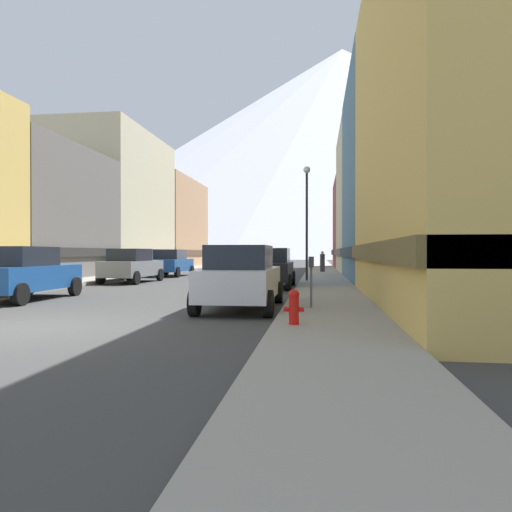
# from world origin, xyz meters

# --- Properties ---
(ground_plane) EXTENTS (400.00, 400.00, 0.00)m
(ground_plane) POSITION_xyz_m (0.00, 0.00, 0.00)
(ground_plane) COLOR #3B3B3B
(sidewalk_left) EXTENTS (2.50, 100.00, 0.15)m
(sidewalk_left) POSITION_xyz_m (-6.25, 35.00, 0.07)
(sidewalk_left) COLOR gray
(sidewalk_left) RESTS_ON ground
(sidewalk_right) EXTENTS (2.50, 100.00, 0.15)m
(sidewalk_right) POSITION_xyz_m (6.25, 35.00, 0.07)
(sidewalk_right) COLOR gray
(sidewalk_right) RESTS_ON ground
(storefront_left_1) EXTENTS (8.84, 10.18, 7.76)m
(storefront_left_1) POSITION_xyz_m (-11.77, 16.74, 3.74)
(storefront_left_1) COLOR #66605B
(storefront_left_1) RESTS_ON ground
(storefront_left_2) EXTENTS (9.25, 12.35, 11.27)m
(storefront_left_2) POSITION_xyz_m (-11.97, 28.03, 5.46)
(storefront_left_2) COLOR beige
(storefront_left_2) RESTS_ON ground
(storefront_left_3) EXTENTS (7.30, 13.23, 9.54)m
(storefront_left_3) POSITION_xyz_m (-11.00, 41.19, 4.61)
(storefront_left_3) COLOR tan
(storefront_left_3) RESTS_ON ground
(storefront_right_1) EXTENTS (8.59, 11.07, 11.05)m
(storefront_right_1) POSITION_xyz_m (11.64, 17.14, 5.35)
(storefront_right_1) COLOR slate
(storefront_right_1) RESTS_ON ground
(storefront_right_2) EXTENTS (6.65, 10.58, 10.85)m
(storefront_right_2) POSITION_xyz_m (10.68, 28.08, 5.25)
(storefront_right_2) COLOR beige
(storefront_right_2) RESTS_ON ground
(storefront_right_3) EXTENTS (10.15, 9.08, 8.61)m
(storefront_right_3) POSITION_xyz_m (12.42, 38.37, 4.15)
(storefront_right_3) COLOR brown
(storefront_right_3) RESTS_ON ground
(car_left_0) EXTENTS (2.13, 4.43, 1.78)m
(car_left_0) POSITION_xyz_m (-3.80, 5.43, 0.90)
(car_left_0) COLOR #19478C
(car_left_0) RESTS_ON ground
(car_left_1) EXTENTS (2.17, 4.45, 1.78)m
(car_left_1) POSITION_xyz_m (-3.80, 14.67, 0.90)
(car_left_1) COLOR slate
(car_left_1) RESTS_ON ground
(car_left_2) EXTENTS (2.10, 4.42, 1.78)m
(car_left_2) POSITION_xyz_m (-3.80, 21.43, 0.90)
(car_left_2) COLOR #19478C
(car_left_2) RESTS_ON ground
(car_right_0) EXTENTS (2.09, 4.41, 1.78)m
(car_right_0) POSITION_xyz_m (3.80, 3.86, 0.90)
(car_right_0) COLOR silver
(car_right_0) RESTS_ON ground
(car_right_1) EXTENTS (2.06, 4.40, 1.78)m
(car_right_1) POSITION_xyz_m (3.80, 12.17, 0.90)
(car_right_1) COLOR black
(car_right_1) RESTS_ON ground
(car_driving_0) EXTENTS (2.06, 4.40, 1.78)m
(car_driving_0) POSITION_xyz_m (-1.60, 46.93, 0.90)
(car_driving_0) COLOR #B28419
(car_driving_0) RESTS_ON ground
(fire_hydrant_near) EXTENTS (0.40, 0.22, 0.70)m
(fire_hydrant_near) POSITION_xyz_m (5.45, 0.30, 0.53)
(fire_hydrant_near) COLOR red
(fire_hydrant_near) RESTS_ON sidewalk_right
(parking_meter_near) EXTENTS (0.14, 0.10, 1.33)m
(parking_meter_near) POSITION_xyz_m (5.75, 3.26, 1.01)
(parking_meter_near) COLOR #595960
(parking_meter_near) RESTS_ON sidewalk_right
(potted_plant_0) EXTENTS (0.67, 0.67, 0.96)m
(potted_plant_0) POSITION_xyz_m (-7.00, 19.69, 0.70)
(potted_plant_0) COLOR brown
(potted_plant_0) RESTS_ON sidewalk_left
(potted_plant_1) EXTENTS (0.69, 0.69, 0.95)m
(potted_plant_1) POSITION_xyz_m (-7.00, 19.00, 0.67)
(potted_plant_1) COLOR gray
(potted_plant_1) RESTS_ON sidewalk_left
(pedestrian_0) EXTENTS (0.36, 0.36, 1.53)m
(pedestrian_0) POSITION_xyz_m (6.25, 26.48, 0.85)
(pedestrian_0) COLOR #333338
(pedestrian_0) RESTS_ON sidewalk_right
(streetlamp_right) EXTENTS (0.36, 0.36, 5.86)m
(streetlamp_right) POSITION_xyz_m (5.35, 15.30, 3.99)
(streetlamp_right) COLOR black
(streetlamp_right) RESTS_ON sidewalk_right
(mountain_backdrop) EXTENTS (336.92, 336.92, 115.03)m
(mountain_backdrop) POSITION_xyz_m (19.06, 260.00, 57.51)
(mountain_backdrop) COLOR silver
(mountain_backdrop) RESTS_ON ground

